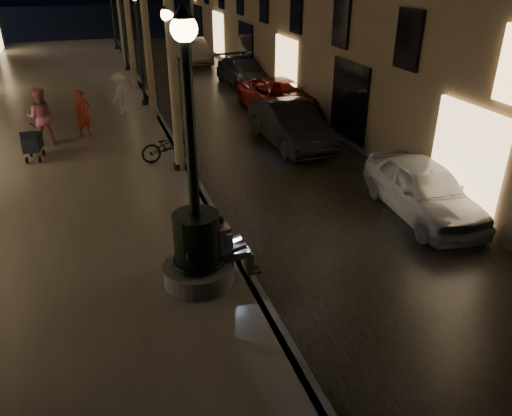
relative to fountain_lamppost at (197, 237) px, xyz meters
name	(u,v)px	position (x,y,z in m)	size (l,w,h in m)	color
ground	(156,114)	(1.00, 13.00, -1.21)	(120.00, 120.00, 0.00)	black
cobble_lane	(223,108)	(4.00, 13.00, -1.20)	(6.00, 45.00, 0.02)	black
promenade	(57,121)	(-3.00, 13.00, -1.11)	(8.00, 45.00, 0.20)	#635E57
curb_strip	(156,112)	(1.00, 13.00, -1.11)	(0.25, 45.00, 0.20)	#59595B
fountain_lamppost	(197,237)	(0.00, 0.00, 0.00)	(1.40, 1.40, 5.21)	#59595B
seated_man_laptop	(228,244)	(0.61, 0.00, -0.28)	(1.03, 0.35, 1.40)	gray
lamp_curb_a	(171,69)	(0.70, 6.00, 2.02)	(0.36, 0.36, 4.81)	black
lamp_curb_b	(138,33)	(0.70, 14.00, 2.02)	(0.36, 0.36, 4.81)	black
lamp_curb_c	(121,14)	(0.70, 22.00, 2.02)	(0.36, 0.36, 4.81)	black
lamp_curb_d	(111,3)	(0.70, 30.00, 2.02)	(0.36, 0.36, 4.81)	black
stroller	(32,142)	(-3.51, 8.27, -0.43)	(0.58, 1.15, 1.16)	black
car_front	(424,189)	(6.20, 1.44, -0.50)	(1.68, 4.18, 1.42)	#A3A7AB
car_second	(290,124)	(5.00, 7.57, -0.46)	(1.60, 4.58, 1.51)	black
car_third	(280,98)	(6.03, 11.31, -0.49)	(2.38, 5.17, 1.44)	maroon
car_rear	(244,72)	(6.20, 17.00, -0.52)	(1.93, 4.75, 1.38)	#2F2E33
car_fifth	(193,51)	(5.00, 24.08, -0.46)	(1.59, 4.56, 1.50)	#9C9D98
pedestrian_red	(83,113)	(-1.90, 10.33, -0.19)	(0.60, 0.39, 1.65)	#A93821
pedestrian_pink	(41,117)	(-3.24, 9.76, -0.03)	(0.95, 0.74, 1.96)	#C76989
pedestrian_white	(120,93)	(-0.39, 12.88, -0.17)	(1.09, 0.62, 1.68)	silver
bicycle	(170,146)	(0.60, 6.87, -0.53)	(0.63, 1.82, 0.95)	black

